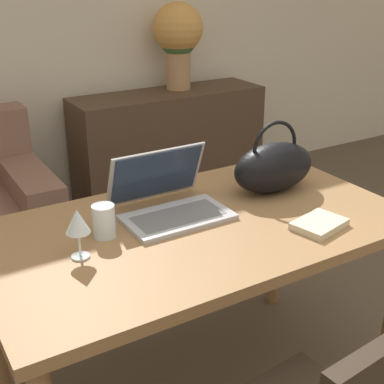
{
  "coord_description": "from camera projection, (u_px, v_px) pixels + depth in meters",
  "views": [
    {
      "loc": [
        -0.98,
        -0.61,
        1.56
      ],
      "look_at": [
        -0.15,
        0.77,
        0.87
      ],
      "focal_mm": 50.0,
      "sensor_mm": 36.0,
      "label": 1
    }
  ],
  "objects": [
    {
      "name": "wall_back",
      "position": [
        40.0,
        1.0,
        3.23
      ],
      "size": [
        10.0,
        0.06,
        2.7
      ],
      "color": "beige",
      "rests_on": "ground_plane"
    },
    {
      "name": "dining_table",
      "position": [
        197.0,
        246.0,
        1.85
      ],
      "size": [
        1.43,
        0.81,
        0.75
      ],
      "color": "olive",
      "rests_on": "ground_plane"
    },
    {
      "name": "sideboard",
      "position": [
        169.0,
        147.0,
        3.72
      ],
      "size": [
        1.33,
        0.4,
        0.77
      ],
      "color": "#4C3828",
      "rests_on": "ground_plane"
    },
    {
      "name": "laptop",
      "position": [
        167.0,
        197.0,
        1.87
      ],
      "size": [
        0.37,
        0.31,
        0.22
      ],
      "color": "#ADADB2",
      "rests_on": "dining_table"
    },
    {
      "name": "drinking_glass",
      "position": [
        104.0,
        221.0,
        1.7
      ],
      "size": [
        0.07,
        0.07,
        0.11
      ],
      "color": "silver",
      "rests_on": "dining_table"
    },
    {
      "name": "wine_glass",
      "position": [
        78.0,
        223.0,
        1.56
      ],
      "size": [
        0.07,
        0.07,
        0.16
      ],
      "color": "silver",
      "rests_on": "dining_table"
    },
    {
      "name": "handbag",
      "position": [
        274.0,
        167.0,
        2.03
      ],
      "size": [
        0.35,
        0.18,
        0.28
      ],
      "color": "black",
      "rests_on": "dining_table"
    },
    {
      "name": "flower_vase",
      "position": [
        178.0,
        36.0,
        3.53
      ],
      "size": [
        0.33,
        0.33,
        0.57
      ],
      "color": "tan",
      "rests_on": "sideboard"
    },
    {
      "name": "book",
      "position": [
        319.0,
        224.0,
        1.78
      ],
      "size": [
        0.2,
        0.16,
        0.02
      ],
      "rotation": [
        0.0,
        0.0,
        0.23
      ],
      "color": "beige",
      "rests_on": "dining_table"
    }
  ]
}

